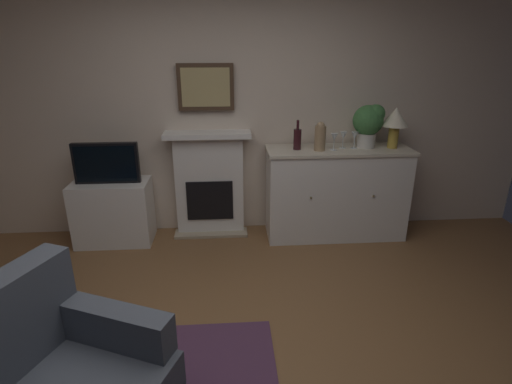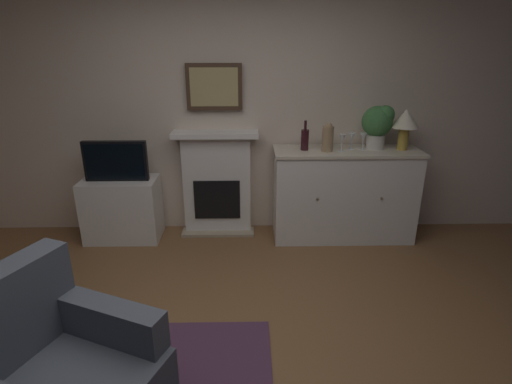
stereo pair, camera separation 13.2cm
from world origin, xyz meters
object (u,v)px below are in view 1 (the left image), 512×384
Objects in this scene: wine_glass_left at (334,138)px; wine_glass_right at (355,136)px; vase_decorative at (320,136)px; table_lamp at (395,120)px; sideboard_cabinet at (336,193)px; potted_plant_small at (369,122)px; wine_glass_center at (343,136)px; framed_picture at (206,87)px; fireplace_unit at (210,184)px; tv_cabinet at (114,212)px; tv_set at (106,163)px; wine_bottle at (297,139)px.

wine_glass_right is at bearing 13.98° from wine_glass_left.
table_lamp is at bearing 3.81° from vase_decorative.
sideboard_cabinet is 0.79m from potted_plant_small.
vase_decorative is at bearing -163.54° from wine_glass_center.
framed_picture is 1.96× the size of vase_decorative.
fireplace_unit is at bearing 175.29° from potted_plant_small.
fireplace_unit reaches higher than tv_cabinet.
tv_cabinet is 1.74× the size of potted_plant_small.
wine_glass_right is at bearing 2.53° from sideboard_cabinet.
wine_glass_center is at bearing 31.96° from sideboard_cabinet.
tv_set is at bearing -179.83° from table_lamp.
potted_plant_small is (0.36, 0.09, 0.13)m from wine_glass_left.
vase_decorative reaches higher than wine_glass_right.
potted_plant_small is at bearing 10.67° from vase_decorative.
tv_cabinet is (-2.32, -0.01, -0.74)m from wine_glass_center.
wine_glass_center is at bearing 170.80° from wine_glass_right.
sideboard_cabinet is at bearing -180.00° from table_lamp.
tv_cabinet is at bearing 178.20° from vase_decorative.
fireplace_unit is 6.67× the size of wine_glass_left.
potted_plant_small is (1.60, -0.18, -0.33)m from framed_picture.
tv_cabinet is (-1.86, 0.01, -0.73)m from wine_bottle.
wine_glass_right is at bearing 8.89° from vase_decorative.
sideboard_cabinet is 2.31m from tv_set.
tv_set is (-2.28, -0.01, 0.37)m from sideboard_cabinet.
wine_glass_right is at bearing -0.20° from tv_cabinet.
wine_bottle is at bearing 179.73° from table_lamp.
fireplace_unit is 1.98m from table_lamp.
wine_glass_center is 0.11m from wine_glass_right.
wine_glass_center is at bearing -175.29° from potted_plant_small.
wine_glass_center is (0.11, 0.07, 0.00)m from wine_glass_left.
wine_glass_right is (-0.39, 0.01, -0.16)m from table_lamp.
tv_set is at bearing 178.84° from vase_decorative.
table_lamp is 1.42× the size of vase_decorative.
wine_glass_center reaches higher than sideboard_cabinet.
table_lamp is 0.98m from wine_bottle.
framed_picture is at bearing 173.69° from potted_plant_small.
wine_glass_right is (0.57, 0.00, 0.01)m from wine_bottle.
tv_cabinet is 0.52m from tv_set.
sideboard_cabinet is 2.29m from tv_cabinet.
table_lamp is 0.53× the size of tv_cabinet.
framed_picture reaches higher than tv_set.
wine_glass_left is (1.24, -0.27, -0.46)m from framed_picture.
wine_glass_left is 0.59× the size of vase_decorative.
fireplace_unit is 2.56× the size of potted_plant_small.
sideboard_cabinet is 4.99× the size of wine_bottle.
vase_decorative is at bearing -171.11° from wine_glass_right.
framed_picture is 1.35m from wine_glass_left.
framed_picture is 0.89× the size of tv_set.
wine_bottle is 0.57m from wine_glass_right.
table_lamp is 2.85m from tv_set.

